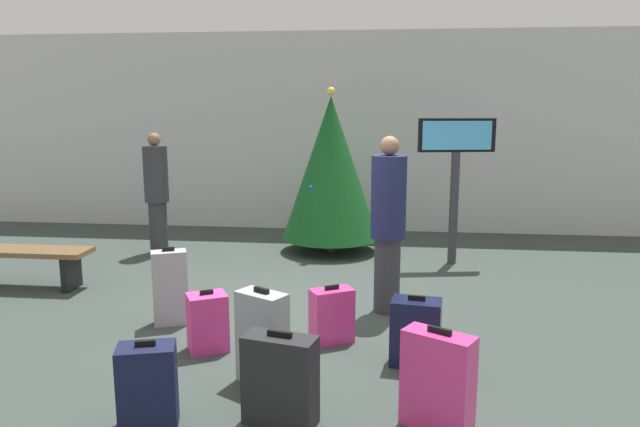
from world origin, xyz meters
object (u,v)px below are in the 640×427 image
(suitcase_3, at_px, (208,322))
(waiting_bench, at_px, (20,258))
(suitcase_0, at_px, (280,380))
(suitcase_7, at_px, (148,387))
(flight_info_kiosk, at_px, (456,161))
(holiday_tree, at_px, (331,168))
(suitcase_4, at_px, (170,288))
(traveller_0, at_px, (157,190))
(suitcase_5, at_px, (262,338))
(suitcase_6, at_px, (416,332))
(traveller_1, at_px, (388,221))
(suitcase_1, at_px, (438,381))
(suitcase_2, at_px, (332,316))

(suitcase_3, bearing_deg, waiting_bench, 150.82)
(suitcase_0, xyz_separation_m, suitcase_3, (-0.87, 1.16, -0.06))
(suitcase_7, bearing_deg, suitcase_3, 89.28)
(flight_info_kiosk, xyz_separation_m, suitcase_3, (-2.48, -3.28, -1.16))
(holiday_tree, height_order, suitcase_4, holiday_tree)
(holiday_tree, relative_size, traveller_0, 1.37)
(waiting_bench, height_order, suitcase_0, suitcase_0)
(flight_info_kiosk, xyz_separation_m, suitcase_5, (-1.86, -3.84, -1.05))
(holiday_tree, bearing_deg, suitcase_6, -74.08)
(flight_info_kiosk, bearing_deg, suitcase_7, -118.55)
(waiting_bench, xyz_separation_m, traveller_1, (4.38, -0.35, 0.62))
(traveller_1, distance_m, suitcase_7, 3.06)
(suitcase_4, relative_size, suitcase_6, 1.30)
(suitcase_4, bearing_deg, holiday_tree, 67.55)
(suitcase_4, bearing_deg, suitcase_6, -15.82)
(flight_info_kiosk, height_order, waiting_bench, flight_info_kiosk)
(flight_info_kiosk, bearing_deg, holiday_tree, 164.76)
(traveller_0, distance_m, suitcase_4, 3.11)
(suitcase_1, height_order, suitcase_7, suitcase_1)
(traveller_1, relative_size, suitcase_0, 2.75)
(suitcase_7, bearing_deg, holiday_tree, 81.49)
(holiday_tree, relative_size, suitcase_6, 3.96)
(traveller_0, bearing_deg, suitcase_3, -62.27)
(traveller_0, xyz_separation_m, suitcase_4, (1.22, -2.80, -0.55))
(traveller_1, bearing_deg, suitcase_4, -164.10)
(suitcase_1, distance_m, suitcase_4, 3.03)
(traveller_0, xyz_separation_m, suitcase_1, (3.73, -4.50, -0.59))
(suitcase_4, relative_size, suitcase_7, 1.26)
(suitcase_0, bearing_deg, suitcase_3, 127.00)
(waiting_bench, relative_size, suitcase_3, 3.02)
(waiting_bench, relative_size, suitcase_5, 2.17)
(suitcase_4, bearing_deg, suitcase_7, -73.95)
(suitcase_4, bearing_deg, flight_info_kiosk, 41.41)
(traveller_0, height_order, suitcase_2, traveller_0)
(traveller_1, relative_size, suitcase_5, 2.38)
(suitcase_0, distance_m, suitcase_3, 1.45)
(suitcase_0, bearing_deg, holiday_tree, 91.50)
(traveller_0, height_order, suitcase_3, traveller_0)
(holiday_tree, relative_size, flight_info_kiosk, 1.21)
(suitcase_4, relative_size, suitcase_5, 1.01)
(flight_info_kiosk, height_order, suitcase_3, flight_info_kiosk)
(holiday_tree, xyz_separation_m, suitcase_2, (0.34, -3.44, -1.00))
(suitcase_6, bearing_deg, flight_info_kiosk, 79.17)
(traveller_1, relative_size, suitcase_4, 2.35)
(traveller_0, height_order, suitcase_4, traveller_0)
(traveller_1, distance_m, suitcase_3, 2.12)
(flight_info_kiosk, xyz_separation_m, waiting_bench, (-5.27, -1.73, -1.05))
(suitcase_3, bearing_deg, flight_info_kiosk, 52.92)
(suitcase_4, height_order, suitcase_5, suitcase_4)
(traveller_1, relative_size, suitcase_1, 2.56)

